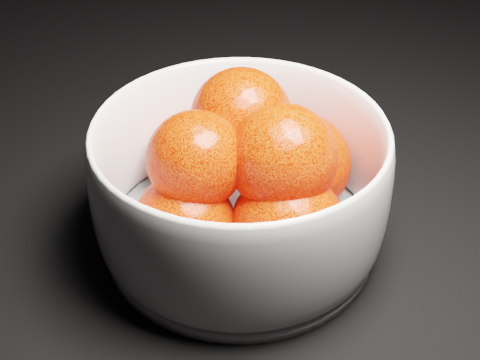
{
  "coord_description": "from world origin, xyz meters",
  "views": [
    {
      "loc": [
        0.15,
        -0.66,
        0.38
      ],
      "look_at": [
        0.17,
        -0.25,
        0.06
      ],
      "focal_mm": 50.0,
      "sensor_mm": 36.0,
      "label": 1
    }
  ],
  "objects": [
    {
      "name": "ground",
      "position": [
        0.0,
        0.0,
        0.0
      ],
      "size": [
        3.0,
        3.0,
        0.0
      ],
      "primitive_type": "cube",
      "color": "black",
      "rests_on": "ground"
    },
    {
      "name": "orange_pile",
      "position": [
        0.18,
        -0.25,
        0.07
      ],
      "size": [
        0.18,
        0.18,
        0.13
      ],
      "color": "red",
      "rests_on": "bowl"
    },
    {
      "name": "bowl",
      "position": [
        0.17,
        -0.25,
        0.06
      ],
      "size": [
        0.23,
        0.23,
        0.11
      ],
      "rotation": [
        0.0,
        0.0,
        -0.16
      ],
      "color": "silver",
      "rests_on": "ground"
    }
  ]
}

